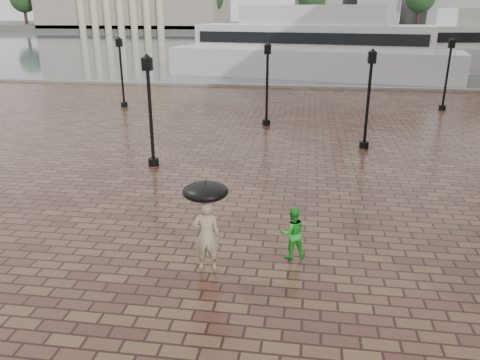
% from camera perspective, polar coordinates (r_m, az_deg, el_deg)
% --- Properties ---
extents(ground, '(300.00, 300.00, 0.00)m').
position_cam_1_polar(ground, '(10.01, 5.22, -17.69)').
color(ground, '#381F19').
rests_on(ground, ground).
extents(harbour_water, '(240.00, 240.00, 0.00)m').
position_cam_1_polar(harbour_water, '(100.12, 8.48, 16.24)').
color(harbour_water, '#434D52').
rests_on(harbour_water, ground).
extents(quay_edge, '(80.00, 0.60, 0.30)m').
position_cam_1_polar(quay_edge, '(40.40, 7.97, 11.07)').
color(quay_edge, slate).
rests_on(quay_edge, ground).
extents(far_shore, '(300.00, 60.00, 2.00)m').
position_cam_1_polar(far_shore, '(168.02, 8.64, 17.99)').
color(far_shore, '#4C4C47').
rests_on(far_shore, ground).
extents(street_lamps, '(21.44, 14.44, 4.40)m').
position_cam_1_polar(street_lamps, '(25.88, 4.14, 11.50)').
color(street_lamps, black).
rests_on(street_lamps, ground).
extents(adult_pedestrian, '(0.73, 0.53, 1.84)m').
position_cam_1_polar(adult_pedestrian, '(11.54, -4.09, -6.78)').
color(adult_pedestrian, tan).
rests_on(adult_pedestrian, ground).
extents(child_pedestrian, '(0.82, 0.73, 1.41)m').
position_cam_1_polar(child_pedestrian, '(12.22, 6.40, -6.41)').
color(child_pedestrian, green).
rests_on(child_pedestrian, ground).
extents(ferry_near, '(28.29, 11.71, 9.03)m').
position_cam_1_polar(ferry_near, '(47.47, 8.76, 15.63)').
color(ferry_near, silver).
rests_on(ferry_near, ground).
extents(umbrella, '(1.10, 1.10, 1.18)m').
position_cam_1_polar(umbrella, '(11.07, -4.24, -1.41)').
color(umbrella, black).
rests_on(umbrella, ground).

